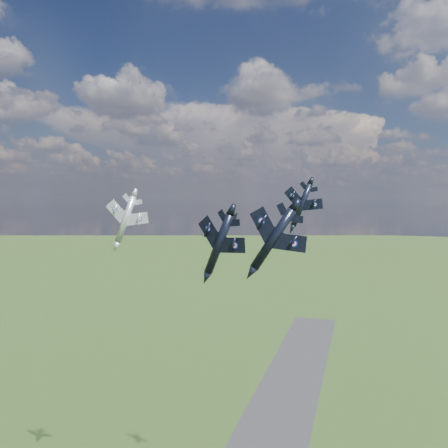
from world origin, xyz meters
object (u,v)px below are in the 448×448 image
(jet_high_navy, at_px, (302,205))
(jet_left_silver, at_px, (126,219))
(jet_lead_navy, at_px, (219,244))
(jet_right_navy, at_px, (273,239))

(jet_high_navy, height_order, jet_left_silver, jet_high_navy)
(jet_lead_navy, relative_size, jet_high_navy, 1.14)
(jet_lead_navy, distance_m, jet_left_silver, 33.75)
(jet_right_navy, xyz_separation_m, jet_high_navy, (-1.29, 37.53, 3.78))
(jet_lead_navy, xyz_separation_m, jet_left_silver, (-28.00, 18.65, 2.67))
(jet_lead_navy, bearing_deg, jet_right_navy, -28.97)
(jet_high_navy, relative_size, jet_left_silver, 0.86)
(jet_lead_navy, distance_m, jet_right_navy, 16.53)
(jet_right_navy, height_order, jet_left_silver, jet_left_silver)
(jet_high_navy, bearing_deg, jet_right_navy, -81.54)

